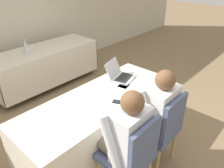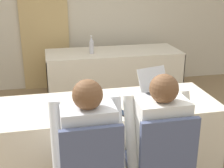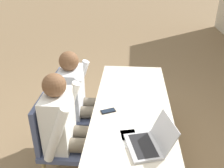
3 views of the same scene
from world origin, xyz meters
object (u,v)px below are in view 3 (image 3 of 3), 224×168
Objects in this scene: chair_near_left at (71,109)px; laptop at (149,142)px; person_white_shirt at (68,126)px; cell_phone at (108,111)px; chair_near_right at (58,139)px; person_checkered_shirt at (79,97)px.

laptop is at bearing -134.41° from chair_near_left.
person_white_shirt is at bearing -126.76° from laptop.
chair_near_right reaches higher than cell_phone.
chair_near_left is at bearing -150.04° from laptop.
person_checkered_shirt is at bearing -11.38° from chair_near_right.
laptop is 0.34× the size of person_checkered_shirt.
chair_near_right is at bearing -93.51° from cell_phone.
laptop is 0.34× the size of person_white_shirt.
chair_near_left is (-0.79, -0.80, -0.25)m from laptop.
person_checkered_shirt is at bearing -154.00° from laptop.
cell_phone is 0.39m from person_white_shirt.
chair_near_left is at bearing -152.22° from cell_phone.
person_white_shirt is (0.00, 0.10, 0.16)m from chair_near_right.
chair_near_left is 0.78× the size of person_checkered_shirt.
chair_near_right is at bearing 90.00° from person_white_shirt.
person_checkered_shirt is at bearing -159.65° from cell_phone.
cell_phone is at bearing -126.82° from chair_near_left.
person_checkered_shirt reaches higher than chair_near_left.
laptop reaches higher than cell_phone.
cell_phone is at bearing -68.10° from chair_near_right.
chair_near_right is 0.78× the size of person_checkered_shirt.
person_white_shirt is at bearing -87.79° from cell_phone.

